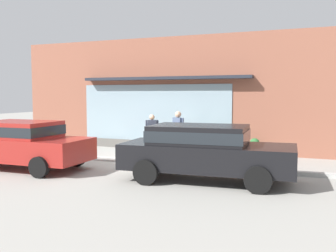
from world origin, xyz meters
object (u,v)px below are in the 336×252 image
Objects in this scene: potted_plant_window_right at (193,148)px; potted_plant_low_front at (160,146)px; fire_hydrant at (154,148)px; pedestrian_passerby at (152,131)px; pedestrian_with_handbag at (179,131)px; parked_car_black at (204,149)px; potted_plant_doorstep at (255,146)px; potted_plant_window_center at (224,144)px; parked_car_red at (23,142)px.

potted_plant_low_front is at bearing 166.50° from potted_plant_window_right.
potted_plant_window_right is at bearing -13.50° from potted_plant_low_front.
fire_hydrant is 0.52× the size of pedestrian_passerby.
pedestrian_passerby is at bearing -85.20° from potted_plant_low_front.
parked_car_black is (1.95, -3.25, -0.14)m from pedestrian_with_handbag.
potted_plant_doorstep is 1.29× the size of potted_plant_window_right.
potted_plant_window_center is 2.78m from potted_plant_low_front.
pedestrian_passerby is at bearing 55.46° from parked_car_red.
potted_plant_low_front is at bearing -179.99° from potted_plant_doorstep.
potted_plant_low_front is 0.83× the size of potted_plant_window_right.
pedestrian_with_handbag reaches higher than potted_plant_doorstep.
fire_hydrant is 0.20× the size of parked_car_red.
parked_car_red is at bearing -116.59° from potted_plant_low_front.
potted_plant_window_center reaches higher than potted_plant_window_right.
pedestrian_with_handbag is at bearing -107.73° from potted_plant_window_right.
potted_plant_low_front is (-3.83, -0.00, -0.18)m from potted_plant_doorstep.
pedestrian_passerby is 0.33× the size of parked_car_black.
fire_hydrant is at bearing -144.11° from potted_plant_window_center.
pedestrian_passerby is 4.73m from parked_car_black.
pedestrian_passerby is at bearing 118.87° from fire_hydrant.
potted_plant_low_front is at bearing 173.76° from potted_plant_window_center.
potted_plant_window_center is at bearing 39.96° from parked_car_red.
potted_plant_window_right is (0.98, 1.50, -0.13)m from fire_hydrant.
pedestrian_with_handbag is at bearing -153.87° from potted_plant_doorstep.
fire_hydrant is 1.50× the size of potted_plant_window_right.
potted_plant_window_center is at bearing 92.33° from parked_car_black.
parked_car_black is at bearing -76.12° from pedestrian_passerby.
parked_car_black reaches higher than potted_plant_window_right.
pedestrian_with_handbag is at bearing -44.45° from potted_plant_low_front.
parked_car_black is at bearing 3.18° from parked_car_red.
pedestrian_with_handbag is 3.78× the size of potted_plant_low_front.
fire_hydrant is 1.80m from potted_plant_window_right.
potted_plant_doorstep is at bearing 15.67° from potted_plant_window_center.
potted_plant_low_front is at bearing 154.21° from pedestrian_with_handbag.
pedestrian_with_handbag is 1.95m from potted_plant_low_front.
potted_plant_doorstep is (6.34, 5.01, -0.45)m from parked_car_red.
pedestrian_with_handbag reaches higher than potted_plant_window_right.
pedestrian_passerby reaches higher than parked_car_black.
fire_hydrant reaches higher than potted_plant_window_right.
parked_car_black is 4.25m from potted_plant_window_center.
parked_car_red is 5.23× the size of potted_plant_window_center.
potted_plant_window_right is (-2.28, -0.37, -0.12)m from potted_plant_doorstep.
fire_hydrant is at bearing -88.98° from pedestrian_passerby.
parked_car_black reaches higher than potted_plant_low_front.
pedestrian_passerby reaches higher than potted_plant_low_front.
fire_hydrant is at bearing 43.57° from parked_car_red.
pedestrian_with_handbag is at bearing 41.78° from fire_hydrant.
pedestrian_passerby is 4.79m from parked_car_red.
fire_hydrant reaches higher than potted_plant_low_front.
parked_car_red is 5.76m from parked_car_black.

